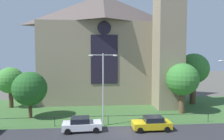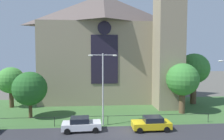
% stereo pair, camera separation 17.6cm
% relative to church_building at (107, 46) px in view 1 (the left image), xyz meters
% --- Properties ---
extents(ground, '(160.00, 160.00, 0.00)m').
position_rel_church_building_xyz_m(ground, '(0.77, -7.41, -10.27)').
color(ground, '#56544C').
extents(road_asphalt, '(120.00, 8.00, 0.01)m').
position_rel_church_building_xyz_m(road_asphalt, '(0.77, -19.41, -10.27)').
color(road_asphalt, '#2D2D33').
rests_on(road_asphalt, ground).
extents(grass_verge, '(120.00, 20.00, 0.01)m').
position_rel_church_building_xyz_m(grass_verge, '(0.77, -9.41, -10.27)').
color(grass_verge, '#3D6633').
rests_on(grass_verge, ground).
extents(church_building, '(23.20, 16.20, 26.00)m').
position_rel_church_building_xyz_m(church_building, '(0.00, 0.00, 0.00)').
color(church_building, gray).
rests_on(church_building, ground).
extents(iron_railing, '(24.89, 0.07, 1.13)m').
position_rel_church_building_xyz_m(iron_railing, '(-0.77, -14.91, -9.32)').
color(iron_railing, black).
rests_on(iron_railing, ground).
extents(tree_right_near, '(4.62, 4.62, 7.21)m').
position_rel_church_building_xyz_m(tree_right_near, '(10.17, -10.61, -5.44)').
color(tree_right_near, brown).
rests_on(tree_right_near, ground).
extents(tree_left_far, '(4.18, 4.18, 6.48)m').
position_rel_church_building_xyz_m(tree_left_far, '(-15.72, -5.27, -5.93)').
color(tree_left_far, '#4C3823').
rests_on(tree_left_far, ground).
extents(tree_right_far, '(5.18, 5.18, 8.71)m').
position_rel_church_building_xyz_m(tree_right_far, '(14.65, -5.02, -4.27)').
color(tree_right_far, brown).
rests_on(tree_right_far, ground).
extents(tree_left_near, '(4.46, 4.46, 6.15)m').
position_rel_church_building_xyz_m(tree_left_near, '(-10.88, -11.19, -6.36)').
color(tree_left_near, '#4C3823').
rests_on(tree_left_near, ground).
extents(streetlamp_near, '(3.37, 0.26, 8.50)m').
position_rel_church_building_xyz_m(streetlamp_near, '(-1.35, -15.01, -4.89)').
color(streetlamp_near, '#B2B2B7').
rests_on(streetlamp_near, ground).
extents(parked_car_white, '(4.28, 2.19, 1.51)m').
position_rel_church_building_xyz_m(parked_car_white, '(-3.78, -16.54, -9.53)').
color(parked_car_white, silver).
rests_on(parked_car_white, ground).
extents(parked_car_yellow, '(4.22, 2.06, 1.51)m').
position_rel_church_building_xyz_m(parked_car_yellow, '(3.94, -16.88, -9.53)').
color(parked_car_yellow, gold).
rests_on(parked_car_yellow, ground).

